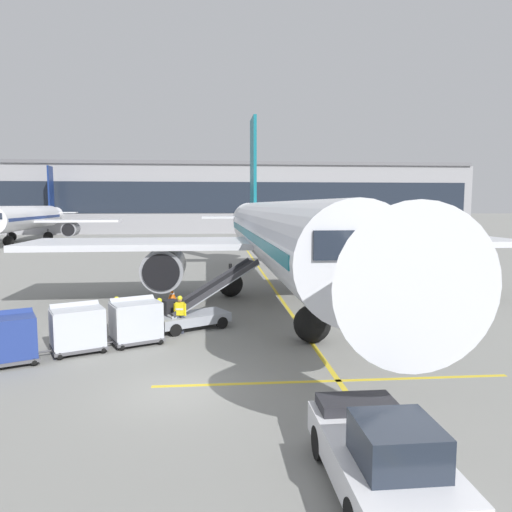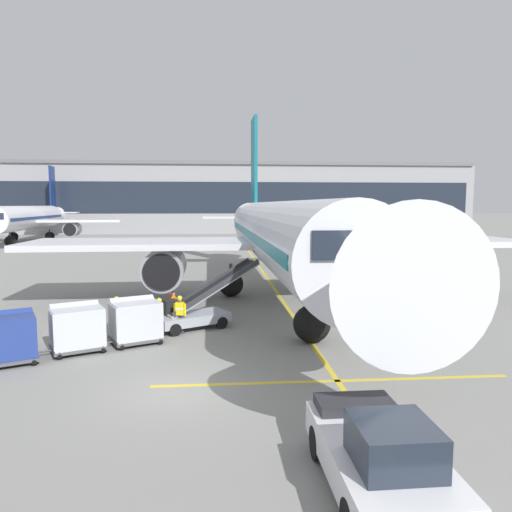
# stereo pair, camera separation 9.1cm
# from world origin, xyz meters

# --- Properties ---
(ground_plane) EXTENTS (600.00, 600.00, 0.00)m
(ground_plane) POSITION_xyz_m (0.00, 0.00, 0.00)
(ground_plane) COLOR gray
(parked_airplane) EXTENTS (30.25, 40.35, 13.88)m
(parked_airplane) POSITION_xyz_m (5.17, 14.60, 3.95)
(parked_airplane) COLOR silver
(parked_airplane) RESTS_ON ground
(belt_loader) EXTENTS (5.21, 3.62, 3.13)m
(belt_loader) POSITION_xyz_m (0.36, 7.69, 0.88)
(belt_loader) COLOR #A3A8B2
(belt_loader) RESTS_ON ground
(baggage_cart_lead) EXTENTS (2.80, 2.30, 1.91)m
(baggage_cart_lead) POSITION_xyz_m (-2.10, 5.38, 1.00)
(baggage_cart_lead) COLOR #515156
(baggage_cart_lead) RESTS_ON ground
(baggage_cart_second) EXTENTS (2.80, 2.30, 1.91)m
(baggage_cart_second) POSITION_xyz_m (-4.21, 4.38, 1.00)
(baggage_cart_second) COLOR #515156
(baggage_cart_second) RESTS_ON ground
(baggage_cart_third) EXTENTS (2.80, 2.30, 1.91)m
(baggage_cart_third) POSITION_xyz_m (-6.36, 3.10, 1.00)
(baggage_cart_third) COLOR #515156
(baggage_cart_third) RESTS_ON ground
(pushback_tug) EXTENTS (2.16, 4.42, 1.83)m
(pushback_tug) POSITION_xyz_m (4.58, -5.76, 0.83)
(pushback_tug) COLOR silver
(pushback_tug) RESTS_ON ground
(ground_crew_by_loader) EXTENTS (0.32, 0.56, 1.74)m
(ground_crew_by_loader) POSITION_xyz_m (-1.20, 6.28, 1.00)
(ground_crew_by_loader) COLOR #333847
(ground_crew_by_loader) RESTS_ON ground
(ground_crew_by_carts) EXTENTS (0.43, 0.46, 1.74)m
(ground_crew_by_carts) POSITION_xyz_m (-3.15, 6.80, 1.00)
(ground_crew_by_carts) COLOR black
(ground_crew_by_carts) RESTS_ON ground
(ground_crew_marshaller) EXTENTS (0.56, 0.31, 1.74)m
(ground_crew_marshaller) POSITION_xyz_m (-0.34, 6.74, 1.00)
(ground_crew_marshaller) COLOR #333847
(ground_crew_marshaller) RESTS_ON ground
(safety_cone_engine_keepout) EXTENTS (0.69, 0.69, 0.77)m
(safety_cone_engine_keepout) POSITION_xyz_m (-1.39, 14.30, 0.38)
(safety_cone_engine_keepout) COLOR black
(safety_cone_engine_keepout) RESTS_ON ground
(apron_guidance_line_lead_in) EXTENTS (0.20, 110.00, 0.01)m
(apron_guidance_line_lead_in) POSITION_xyz_m (5.31, 13.91, 0.00)
(apron_guidance_line_lead_in) COLOR yellow
(apron_guidance_line_lead_in) RESTS_ON ground
(apron_guidance_line_stop_bar) EXTENTS (12.00, 0.20, 0.01)m
(apron_guidance_line_stop_bar) POSITION_xyz_m (5.18, 0.40, 0.00)
(apron_guidance_line_stop_bar) COLOR yellow
(apron_guidance_line_stop_bar) RESTS_ON ground
(terminal_building) EXTENTS (114.39, 15.95, 14.61)m
(terminal_building) POSITION_xyz_m (-1.84, 89.84, 7.25)
(terminal_building) COLOR #939399
(terminal_building) RESTS_ON ground
(distant_airplane) EXTENTS (28.85, 38.16, 13.10)m
(distant_airplane) POSITION_xyz_m (-28.41, 63.70, 3.71)
(distant_airplane) COLOR white
(distant_airplane) RESTS_ON ground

